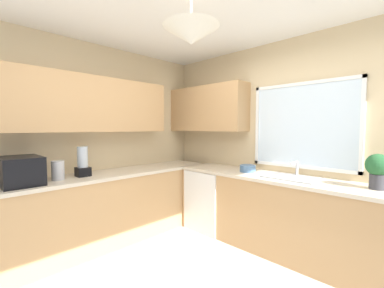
% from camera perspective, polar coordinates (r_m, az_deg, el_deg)
% --- Properties ---
extents(room_shell, '(4.03, 3.66, 2.69)m').
position_cam_1_polar(room_shell, '(2.96, -4.45, 10.65)').
color(room_shell, beige).
rests_on(room_shell, ground_plane).
extents(counter_run_left, '(0.65, 3.27, 0.92)m').
position_cam_1_polar(counter_run_left, '(3.50, -20.20, -13.85)').
color(counter_run_left, tan).
rests_on(counter_run_left, ground_plane).
extents(counter_run_back, '(3.12, 0.65, 0.92)m').
position_cam_1_polar(counter_run_back, '(3.26, 21.91, -15.21)').
color(counter_run_back, tan).
rests_on(counter_run_back, ground_plane).
extents(dishwasher, '(0.60, 0.60, 0.87)m').
position_cam_1_polar(dishwasher, '(3.84, 4.66, -12.41)').
color(dishwasher, white).
rests_on(dishwasher, ground_plane).
extents(microwave, '(0.48, 0.36, 0.29)m').
position_cam_1_polar(microwave, '(3.12, -34.60, -5.06)').
color(microwave, black).
rests_on(microwave, counter_run_left).
extents(kettle, '(0.13, 0.13, 0.22)m').
position_cam_1_polar(kettle, '(3.18, -28.34, -5.34)').
color(kettle, '#B7B7BC').
rests_on(kettle, counter_run_left).
extents(sink_assembly, '(0.59, 0.40, 0.19)m').
position_cam_1_polar(sink_assembly, '(3.15, 21.82, -7.04)').
color(sink_assembly, '#9EA0A5').
rests_on(sink_assembly, counter_run_back).
extents(potted_plant, '(0.21, 0.21, 0.34)m').
position_cam_1_polar(potted_plant, '(2.95, 36.76, -4.50)').
color(potted_plant, '#38383D').
rests_on(potted_plant, counter_run_back).
extents(bowl, '(0.21, 0.21, 0.09)m').
position_cam_1_polar(bowl, '(3.41, 12.63, -5.48)').
color(bowl, '#4C7099').
rests_on(bowl, counter_run_back).
extents(blender_appliance, '(0.15, 0.15, 0.36)m').
position_cam_1_polar(blender_appliance, '(3.28, -23.73, -4.00)').
color(blender_appliance, black).
rests_on(blender_appliance, counter_run_left).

